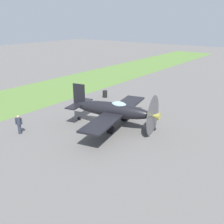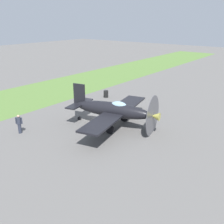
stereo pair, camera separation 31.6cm
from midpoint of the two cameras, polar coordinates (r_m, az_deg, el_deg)
The scene contains 5 objects.
ground_plane at distance 27.64m, azimuth -1.92°, elevation -1.02°, with size 160.00×160.00×0.00m, color #605E5B.
grass_verge at distance 36.77m, azimuth -17.85°, elevation 3.30°, with size 120.00×11.00×0.01m, color #567A38.
airplane_lead at distance 24.61m, azimuth 0.01°, elevation 0.45°, with size 11.12×8.89×3.94m.
ground_crew_chief at distance 24.76m, azimuth -19.80°, elevation -2.47°, with size 0.41×0.54×1.73m.
fuel_drum at distance 34.34m, azimuth -1.81°, elevation 3.91°, with size 0.60×0.60×0.90m, color black.
Camera 1 is at (20.19, 16.17, 9.72)m, focal length 42.31 mm.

